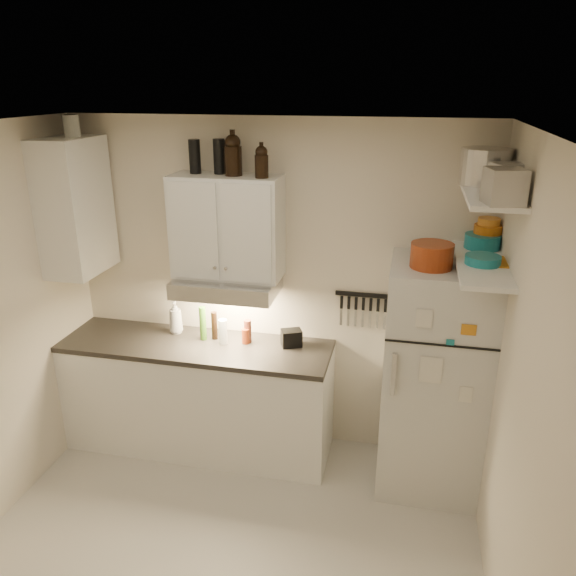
# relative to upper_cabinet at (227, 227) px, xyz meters

# --- Properties ---
(floor) EXTENTS (3.20, 3.00, 0.02)m
(floor) POSITION_rel_upper_cabinet_xyz_m (0.30, -1.33, -1.84)
(floor) COLOR beige
(floor) RESTS_ON ground
(ceiling) EXTENTS (3.20, 3.00, 0.02)m
(ceiling) POSITION_rel_upper_cabinet_xyz_m (0.30, -1.33, 0.78)
(ceiling) COLOR white
(ceiling) RESTS_ON ground
(back_wall) EXTENTS (3.20, 0.02, 2.60)m
(back_wall) POSITION_rel_upper_cabinet_xyz_m (0.30, 0.18, -0.53)
(back_wall) COLOR beige
(back_wall) RESTS_ON ground
(right_wall) EXTENTS (0.02, 3.00, 2.60)m
(right_wall) POSITION_rel_upper_cabinet_xyz_m (1.91, -1.33, -0.53)
(right_wall) COLOR beige
(right_wall) RESTS_ON ground
(base_cabinet) EXTENTS (2.10, 0.60, 0.88)m
(base_cabinet) POSITION_rel_upper_cabinet_xyz_m (-0.25, -0.14, -1.39)
(base_cabinet) COLOR white
(base_cabinet) RESTS_ON floor
(countertop) EXTENTS (2.10, 0.62, 0.04)m
(countertop) POSITION_rel_upper_cabinet_xyz_m (-0.25, -0.14, -0.93)
(countertop) COLOR #2C2925
(countertop) RESTS_ON base_cabinet
(upper_cabinet) EXTENTS (0.80, 0.33, 0.75)m
(upper_cabinet) POSITION_rel_upper_cabinet_xyz_m (0.00, 0.00, 0.00)
(upper_cabinet) COLOR white
(upper_cabinet) RESTS_ON back_wall
(side_cabinet) EXTENTS (0.33, 0.55, 1.00)m
(side_cabinet) POSITION_rel_upper_cabinet_xyz_m (-1.14, -0.14, 0.12)
(side_cabinet) COLOR white
(side_cabinet) RESTS_ON left_wall
(range_hood) EXTENTS (0.76, 0.46, 0.12)m
(range_hood) POSITION_rel_upper_cabinet_xyz_m (0.00, -0.06, -0.44)
(range_hood) COLOR silver
(range_hood) RESTS_ON back_wall
(fridge) EXTENTS (0.70, 0.68, 1.70)m
(fridge) POSITION_rel_upper_cabinet_xyz_m (1.55, -0.18, -0.98)
(fridge) COLOR silver
(fridge) RESTS_ON floor
(shelf_hi) EXTENTS (0.30, 0.95, 0.03)m
(shelf_hi) POSITION_rel_upper_cabinet_xyz_m (1.75, -0.31, 0.38)
(shelf_hi) COLOR white
(shelf_hi) RESTS_ON right_wall
(shelf_lo) EXTENTS (0.30, 0.95, 0.03)m
(shelf_lo) POSITION_rel_upper_cabinet_xyz_m (1.75, -0.31, -0.07)
(shelf_lo) COLOR white
(shelf_lo) RESTS_ON right_wall
(knife_strip) EXTENTS (0.42, 0.02, 0.03)m
(knife_strip) POSITION_rel_upper_cabinet_xyz_m (1.00, 0.15, -0.51)
(knife_strip) COLOR black
(knife_strip) RESTS_ON back_wall
(dutch_oven) EXTENTS (0.34, 0.34, 0.16)m
(dutch_oven) POSITION_rel_upper_cabinet_xyz_m (1.45, -0.25, -0.05)
(dutch_oven) COLOR maroon
(dutch_oven) RESTS_ON fridge
(book_stack) EXTENTS (0.20, 0.25, 0.08)m
(book_stack) POSITION_rel_upper_cabinet_xyz_m (1.81, -0.30, -0.08)
(book_stack) COLOR orange
(book_stack) RESTS_ON fridge
(spice_jar) EXTENTS (0.07, 0.07, 0.09)m
(spice_jar) POSITION_rel_upper_cabinet_xyz_m (1.57, -0.17, -0.08)
(spice_jar) COLOR silver
(spice_jar) RESTS_ON fridge
(stock_pot) EXTENTS (0.34, 0.34, 0.22)m
(stock_pot) POSITION_rel_upper_cabinet_xyz_m (1.73, -0.09, 0.50)
(stock_pot) COLOR silver
(stock_pot) RESTS_ON shelf_hi
(tin_a) EXTENTS (0.22, 0.21, 0.17)m
(tin_a) POSITION_rel_upper_cabinet_xyz_m (1.82, -0.38, 0.48)
(tin_a) COLOR #AAAAAD
(tin_a) RESTS_ON shelf_hi
(tin_b) EXTENTS (0.22, 0.22, 0.19)m
(tin_b) POSITION_rel_upper_cabinet_xyz_m (1.77, -0.69, 0.48)
(tin_b) COLOR #AAAAAD
(tin_b) RESTS_ON shelf_hi
(bowl_teal) EXTENTS (0.23, 0.23, 0.09)m
(bowl_teal) POSITION_rel_upper_cabinet_xyz_m (1.78, 0.01, -0.00)
(bowl_teal) COLOR teal
(bowl_teal) RESTS_ON shelf_lo
(bowl_orange) EXTENTS (0.19, 0.19, 0.06)m
(bowl_orange) POSITION_rel_upper_cabinet_xyz_m (1.81, 0.05, 0.07)
(bowl_orange) COLOR #BC5F11
(bowl_orange) RESTS_ON bowl_teal
(bowl_yellow) EXTENTS (0.15, 0.15, 0.05)m
(bowl_yellow) POSITION_rel_upper_cabinet_xyz_m (1.81, 0.05, 0.12)
(bowl_yellow) COLOR orange
(bowl_yellow) RESTS_ON bowl_orange
(plates) EXTENTS (0.27, 0.27, 0.05)m
(plates) POSITION_rel_upper_cabinet_xyz_m (1.75, -0.36, -0.02)
(plates) COLOR teal
(plates) RESTS_ON shelf_lo
(growler_a) EXTENTS (0.12, 0.12, 0.29)m
(growler_a) POSITION_rel_upper_cabinet_xyz_m (0.06, -0.00, 0.52)
(growler_a) COLOR black
(growler_a) RESTS_ON upper_cabinet
(growler_b) EXTENTS (0.12, 0.12, 0.22)m
(growler_b) POSITION_rel_upper_cabinet_xyz_m (0.28, -0.06, 0.49)
(growler_b) COLOR black
(growler_b) RESTS_ON upper_cabinet
(thermos_a) EXTENTS (0.11, 0.11, 0.24)m
(thermos_a) POSITION_rel_upper_cabinet_xyz_m (-0.06, 0.05, 0.50)
(thermos_a) COLOR black
(thermos_a) RESTS_ON upper_cabinet
(thermos_b) EXTENTS (0.08, 0.08, 0.24)m
(thermos_b) POSITION_rel_upper_cabinet_xyz_m (-0.23, 0.03, 0.49)
(thermos_b) COLOR black
(thermos_b) RESTS_ON upper_cabinet
(side_jar) EXTENTS (0.13, 0.13, 0.15)m
(side_jar) POSITION_rel_upper_cabinet_xyz_m (-1.10, -0.10, 0.70)
(side_jar) COLOR silver
(side_jar) RESTS_ON side_cabinet
(soap_bottle) EXTENTS (0.13, 0.13, 0.31)m
(soap_bottle) POSITION_rel_upper_cabinet_xyz_m (-0.47, 0.02, -0.75)
(soap_bottle) COLOR white
(soap_bottle) RESTS_ON countertop
(pepper_mill) EXTENTS (0.07, 0.07, 0.18)m
(pepper_mill) POSITION_rel_upper_cabinet_xyz_m (0.14, -0.02, -0.81)
(pepper_mill) COLOR maroon
(pepper_mill) RESTS_ON countertop
(oil_bottle) EXTENTS (0.06, 0.06, 0.27)m
(oil_bottle) POSITION_rel_upper_cabinet_xyz_m (-0.21, -0.05, -0.77)
(oil_bottle) COLOR #376719
(oil_bottle) RESTS_ON countertop
(vinegar_bottle) EXTENTS (0.05, 0.05, 0.23)m
(vinegar_bottle) POSITION_rel_upper_cabinet_xyz_m (-0.13, -0.02, -0.79)
(vinegar_bottle) COLOR black
(vinegar_bottle) RESTS_ON countertop
(clear_bottle) EXTENTS (0.07, 0.07, 0.20)m
(clear_bottle) POSITION_rel_upper_cabinet_xyz_m (-0.04, -0.09, -0.81)
(clear_bottle) COLOR silver
(clear_bottle) RESTS_ON countertop
(red_jar) EXTENTS (0.06, 0.06, 0.12)m
(red_jar) POSITION_rel_upper_cabinet_xyz_m (0.13, -0.05, -0.84)
(red_jar) COLOR maroon
(red_jar) RESTS_ON countertop
(caddy) EXTENTS (0.18, 0.16, 0.13)m
(caddy) POSITION_rel_upper_cabinet_xyz_m (0.48, -0.01, -0.84)
(caddy) COLOR black
(caddy) RESTS_ON countertop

